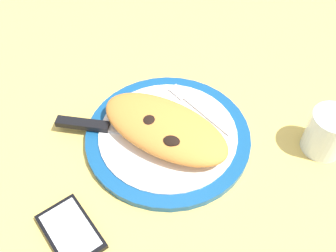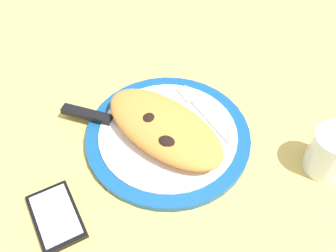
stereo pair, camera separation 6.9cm
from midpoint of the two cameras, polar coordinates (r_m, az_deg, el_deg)
ground_plane at (r=73.49cm, az=2.70°, el=-2.74°), size 150.00×150.00×3.00cm
plate at (r=71.67cm, az=2.77°, el=-1.63°), size 30.65×30.65×1.66cm
calzone at (r=68.58cm, az=2.42°, el=-0.48°), size 26.78×16.75×4.82cm
fork at (r=75.26cm, az=7.31°, el=2.48°), size 16.51×3.30×0.40cm
knife at (r=73.03cm, az=-6.96°, el=0.93°), size 21.09×15.32×1.20cm
smartphone at (r=64.70cm, az=-13.27°, el=-13.12°), size 12.13×8.66×1.16cm
water_glass at (r=72.49cm, az=25.40°, el=-4.02°), size 7.47×7.47×8.45cm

